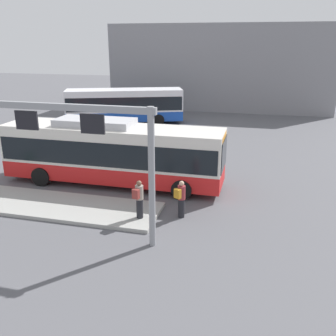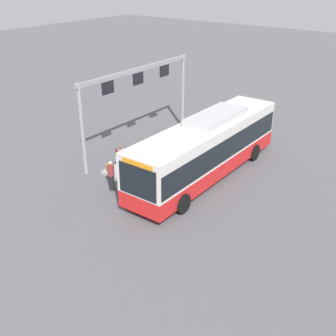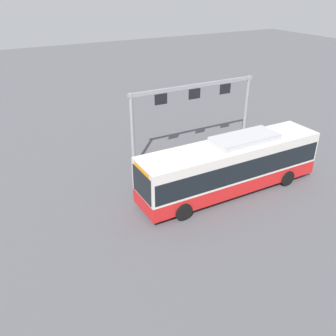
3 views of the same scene
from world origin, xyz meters
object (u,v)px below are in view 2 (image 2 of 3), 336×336
Objects in this scene: bus_main at (207,146)px; trash_bin at (207,126)px; person_waiting_near at (111,174)px; person_boarding at (121,158)px.

bus_main is 6.62m from trash_bin.
bus_main reaches higher than person_waiting_near.
bus_main is at bearing 48.99° from person_boarding.
person_boarding is at bearing -54.97° from bus_main.
trash_bin is (-9.91, -0.31, -0.28)m from person_waiting_near.
trash_bin is (-5.56, -3.39, -1.20)m from bus_main.
person_waiting_near is (1.61, 0.80, -0.16)m from person_boarding.
bus_main reaches higher than trash_bin.
trash_bin is at bearing -148.77° from bus_main.
person_waiting_near is 9.92m from trash_bin.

